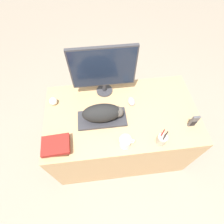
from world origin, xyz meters
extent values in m
plane|color=gray|center=(0.00, 0.00, 0.00)|extent=(12.00, 12.00, 0.00)
cube|color=tan|center=(0.00, 0.39, 0.38)|extent=(1.38, 0.78, 0.75)
cube|color=#2D2D33|center=(-0.18, 0.35, 0.77)|extent=(0.42, 0.19, 0.02)
ellipsoid|color=black|center=(-0.18, 0.35, 0.86)|extent=(0.33, 0.15, 0.16)
sphere|color=#4C4742|center=(-0.04, 0.35, 0.85)|extent=(0.09, 0.09, 0.09)
cone|color=#4C4742|center=(-0.04, 0.32, 0.89)|extent=(0.03, 0.03, 0.04)
cone|color=#4C4742|center=(-0.04, 0.37, 0.89)|extent=(0.03, 0.03, 0.04)
cylinder|color=#333338|center=(-0.13, 0.66, 0.76)|extent=(0.15, 0.15, 0.02)
cylinder|color=#333338|center=(-0.13, 0.66, 0.82)|extent=(0.04, 0.04, 0.09)
cube|color=#333338|center=(-0.13, 0.66, 1.06)|extent=(0.56, 0.03, 0.41)
cube|color=#192338|center=(-0.13, 0.66, 1.06)|extent=(0.54, 0.01, 0.38)
ellipsoid|color=gray|center=(0.11, 0.50, 0.77)|extent=(0.07, 0.10, 0.03)
cylinder|color=silver|center=(-0.02, 0.09, 0.80)|extent=(0.09, 0.09, 0.10)
torus|color=silver|center=(0.03, 0.09, 0.80)|extent=(0.07, 0.01, 0.07)
cylinder|color=#B2A893|center=(0.27, 0.08, 0.80)|extent=(0.08, 0.08, 0.09)
cylinder|color=orange|center=(0.29, 0.08, 0.86)|extent=(0.01, 0.01, 0.14)
cylinder|color=#B21E1E|center=(0.26, 0.09, 0.87)|extent=(0.01, 0.01, 0.16)
cylinder|color=black|center=(0.27, 0.06, 0.88)|extent=(0.01, 0.01, 0.18)
sphere|color=silver|center=(-0.61, 0.57, 0.79)|extent=(0.07, 0.07, 0.07)
cube|color=#4C4C51|center=(0.57, 0.20, 0.82)|extent=(0.06, 0.02, 0.14)
cube|color=black|center=(0.57, 0.19, 0.80)|extent=(0.04, 0.00, 0.06)
cube|color=brown|center=(-0.56, 0.11, 0.77)|extent=(0.20, 0.13, 0.03)
cube|color=maroon|center=(-0.56, 0.13, 0.81)|extent=(0.22, 0.17, 0.04)
camera|label=1|loc=(-0.19, -0.44, 2.07)|focal=28.00mm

